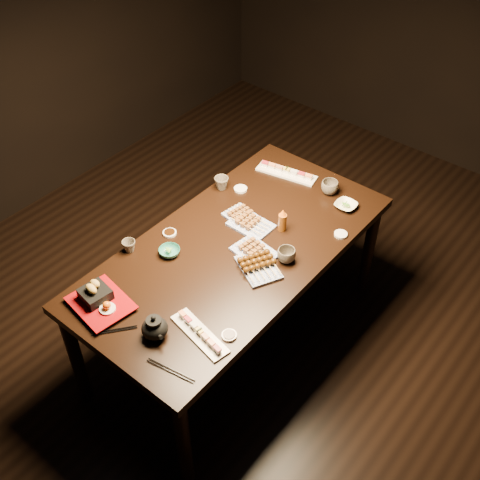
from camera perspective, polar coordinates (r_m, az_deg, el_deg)
name	(u,v)px	position (r m, az deg, el deg)	size (l,w,h in m)	color
ground	(236,328)	(3.78, -0.41, -8.35)	(5.00, 5.00, 0.00)	black
dining_table	(234,295)	(3.45, -0.53, -5.27)	(0.90, 1.80, 0.75)	black
sushi_platter_near	(200,332)	(2.78, -3.85, -8.74)	(0.33, 0.09, 0.04)	white
sushi_platter_far	(287,171)	(3.68, 4.44, 6.53)	(0.37, 0.10, 0.05)	white
yakitori_plate_center	(242,215)	(3.34, 0.23, 2.42)	(0.20, 0.15, 0.05)	#828EB6
yakitori_plate_right	(254,249)	(3.13, 1.38, -0.86)	(0.22, 0.16, 0.06)	#828EB6
yakitori_plate_left	(251,222)	(3.29, 1.06, 1.70)	(0.23, 0.17, 0.06)	#828EB6
tsukune_plate	(259,264)	(3.05, 1.77, -2.34)	(0.24, 0.17, 0.06)	#828EB6
edamame_bowl_green	(170,252)	(3.15, -6.70, -1.10)	(0.11, 0.11, 0.03)	#277865
edamame_bowl_cream	(346,206)	(3.47, 10.00, 3.23)	(0.12, 0.12, 0.03)	#FEFAD0
tempura_tray	(100,298)	(2.94, -13.16, -5.39)	(0.30, 0.24, 0.11)	black
teacup_near_left	(129,246)	(3.19, -10.47, -0.57)	(0.07, 0.07, 0.07)	brown
teacup_mid_right	(286,255)	(3.09, 4.42, -1.45)	(0.10, 0.10, 0.08)	brown
teacup_far_left	(222,183)	(3.55, -1.76, 5.41)	(0.08, 0.08, 0.08)	brown
teacup_far_right	(330,187)	(3.55, 8.50, 4.96)	(0.10, 0.10, 0.08)	brown
teapot	(154,326)	(2.77, -8.11, -8.09)	(0.14, 0.14, 0.12)	black
condiment_bottle	(282,220)	(3.25, 4.05, 1.92)	(0.05, 0.05, 0.14)	brown
sauce_dish_west	(170,233)	(3.28, -6.69, 0.66)	(0.08, 0.08, 0.01)	white
sauce_dish_east	(341,234)	(3.29, 9.53, 0.53)	(0.07, 0.07, 0.01)	white
sauce_dish_se	(229,335)	(2.78, -1.04, -9.03)	(0.07, 0.07, 0.01)	white
sauce_dish_nw	(241,189)	(3.55, 0.05, 4.86)	(0.08, 0.08, 0.01)	white
chopsticks_near	(114,330)	(2.86, -11.82, -8.39)	(0.21, 0.02, 0.01)	black
chopsticks_se	(171,370)	(2.68, -6.59, -12.18)	(0.24, 0.02, 0.01)	black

